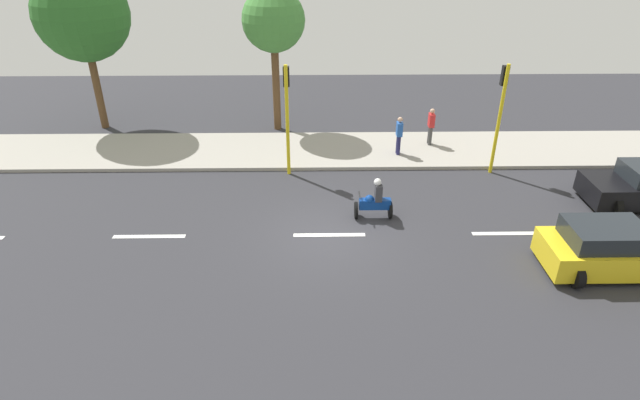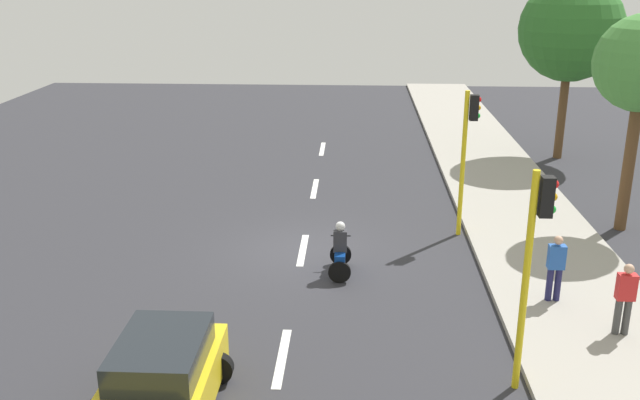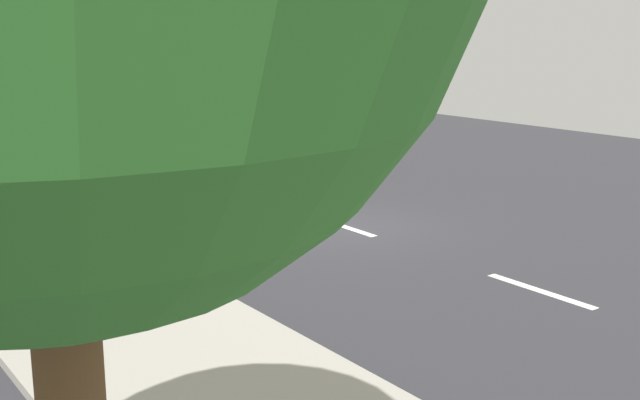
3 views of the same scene
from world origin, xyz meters
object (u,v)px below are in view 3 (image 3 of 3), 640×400
(traffic_light_corner, at_px, (48,97))
(motorcycle, at_px, (269,195))
(car_black, at_px, (91,147))
(traffic_light_midblock, at_px, (189,129))
(pedestrian_near_signal, at_px, (36,194))
(car_yellow_cab, at_px, (243,149))

(traffic_light_corner, bearing_deg, motorcycle, 125.25)
(car_black, xyz_separation_m, motorcycle, (-0.88, 10.10, -0.07))
(traffic_light_midblock, bearing_deg, pedestrian_near_signal, -71.95)
(traffic_light_corner, xyz_separation_m, traffic_light_midblock, (0.00, 8.38, 0.00))
(motorcycle, bearing_deg, car_black, -85.02)
(car_yellow_cab, height_order, traffic_light_midblock, traffic_light_midblock)
(pedestrian_near_signal, bearing_deg, traffic_light_corner, -113.10)
(traffic_light_corner, bearing_deg, car_yellow_cab, -168.73)
(car_black, distance_m, motorcycle, 10.14)
(car_black, height_order, motorcycle, motorcycle)
(car_black, bearing_deg, motorcycle, 94.98)
(pedestrian_near_signal, bearing_deg, car_black, -117.31)
(car_black, bearing_deg, car_yellow_cab, 139.08)
(car_yellow_cab, distance_m, car_black, 5.32)
(car_black, relative_size, pedestrian_near_signal, 2.54)
(motorcycle, bearing_deg, traffic_light_midblock, 40.16)
(traffic_light_midblock, bearing_deg, motorcycle, -139.84)
(traffic_light_midblock, bearing_deg, car_yellow_cab, -125.10)
(car_yellow_cab, bearing_deg, car_black, -40.92)
(car_yellow_cab, relative_size, car_black, 0.92)
(motorcycle, height_order, traffic_light_midblock, traffic_light_midblock)
(pedestrian_near_signal, xyz_separation_m, traffic_light_midblock, (-1.55, 4.75, 1.87))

